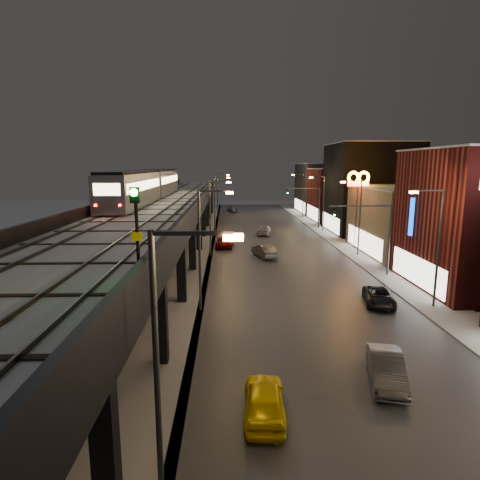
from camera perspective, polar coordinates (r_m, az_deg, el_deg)
name	(u,v)px	position (r m, az deg, el deg)	size (l,w,h in m)	color
ground	(197,417)	(18.97, -6.08, -23.79)	(220.00, 220.00, 0.00)	silver
road_surface	(275,249)	(52.09, 5.03, -1.29)	(17.00, 120.00, 0.06)	#46474D
sidewalk_right	(352,248)	(54.18, 15.59, -1.14)	(4.00, 120.00, 0.14)	#9FA1A8
under_viaduct_pavement	(171,250)	(52.24, -9.84, -1.37)	(11.00, 120.00, 0.06)	#9FA1A8
elevated_viaduct	(165,209)	(48.29, -10.57, 4.35)	(9.00, 100.00, 6.30)	black
viaduct_trackbed	(165,202)	(48.34, -10.58, 5.27)	(8.40, 100.00, 0.32)	#B2B7C1
viaduct_parapet_streetside	(202,198)	(47.86, -5.41, 5.91)	(0.30, 100.00, 1.10)	black
viaduct_parapet_far	(128,199)	(49.18, -15.63, 5.69)	(0.30, 100.00, 1.10)	black
building_c	(414,221)	(53.13, 23.47, 2.54)	(12.20, 15.20, 8.16)	brown
building_d	(369,188)	(67.62, 17.91, 6.99)	(12.20, 13.20, 14.16)	black
building_e	(344,195)	(81.04, 14.52, 6.25)	(12.20, 12.20, 10.16)	maroon
building_f	(326,188)	(94.51, 12.17, 7.22)	(12.20, 16.20, 11.16)	#262627
streetlight_left_0	(166,360)	(12.06, -10.50, -16.49)	(2.57, 0.28, 9.00)	#38383A
streetlight_left_1	(203,242)	(29.18, -5.25, -0.25)	(2.57, 0.28, 9.00)	#38383A
streetlight_right_1	(436,240)	(32.94, 26.07, -0.05)	(2.56, 0.28, 9.00)	#38383A
streetlight_left_2	(212,213)	(46.97, -3.96, 3.87)	(2.57, 0.28, 9.00)	#38383A
streetlight_right_2	(358,212)	(49.39, 16.40, 3.79)	(2.56, 0.28, 9.00)	#38383A
streetlight_left_3	(216,200)	(64.87, -3.37, 5.72)	(2.57, 0.28, 9.00)	#38383A
streetlight_right_3	(322,200)	(66.64, 11.61, 5.65)	(2.56, 0.28, 9.00)	#38383A
streetlight_left_4	(219,192)	(82.81, -3.04, 6.77)	(2.57, 0.28, 9.00)	#38383A
streetlight_right_4	(302,192)	(84.21, 8.80, 6.72)	(2.56, 0.28, 9.00)	#38383A
traffic_light_rig_a	(378,231)	(40.78, 19.05, 1.25)	(6.10, 0.34, 7.00)	#38383A
traffic_light_rig_b	(313,202)	(69.42, 10.30, 5.27)	(6.10, 0.34, 7.00)	#38383A
subway_train	(149,184)	(51.91, -12.85, 7.74)	(2.95, 35.61, 3.53)	gray
rail_signal	(136,212)	(15.57, -14.62, 3.82)	(0.38, 0.45, 3.28)	black
car_taxi	(264,401)	(18.57, 3.49, -21.83)	(1.76, 4.36, 1.49)	#FFDA00
car_near_white	(264,251)	(47.23, 3.44, -1.60)	(1.61, 4.61, 1.52)	#56585B
car_mid_silver	(225,243)	(52.86, -2.18, -0.39)	(2.17, 4.71, 1.31)	#970D0D
car_mid_dark	(264,230)	(62.65, 3.47, 1.39)	(2.05, 5.04, 1.46)	#A6A8AA
car_far_white	(232,209)	(93.66, -1.11, 4.43)	(1.66, 4.13, 1.41)	gray
car_onc_silver	(386,370)	(22.05, 20.07, -16.93)	(1.57, 4.49, 1.48)	#535659
car_onc_dark	(379,297)	(33.10, 19.16, -7.72)	(2.11, 4.58, 1.27)	black
sign_mcdonalds	(358,186)	(53.59, 16.45, 7.38)	(2.97, 0.63, 9.99)	#38383A
sign_carwash	(418,224)	(39.55, 23.95, 2.12)	(1.51, 0.35, 7.85)	#38383A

